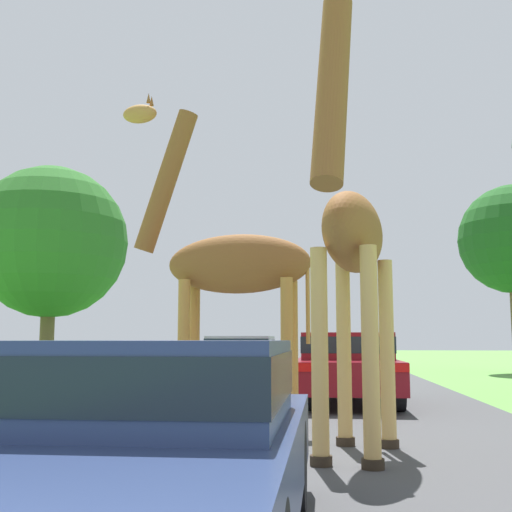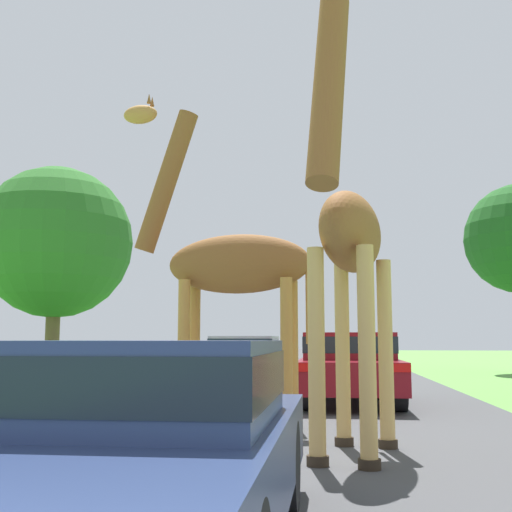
% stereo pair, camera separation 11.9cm
% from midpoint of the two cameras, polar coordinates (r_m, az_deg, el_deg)
% --- Properties ---
extents(road, '(7.76, 120.00, 0.00)m').
position_cam_midpoint_polar(road, '(29.14, 5.43, -9.92)').
color(road, '#424244').
rests_on(road, ground).
extents(giraffe_near_road, '(3.01, 0.88, 5.14)m').
position_cam_midpoint_polar(giraffe_near_road, '(9.58, -2.26, -0.79)').
color(giraffe_near_road, '#B77F3D').
rests_on(giraffe_near_road, ground).
extents(giraffe_companion, '(1.03, 2.78, 5.28)m').
position_cam_midpoint_polar(giraffe_companion, '(7.24, 8.65, 2.18)').
color(giraffe_companion, tan).
rests_on(giraffe_companion, ground).
extents(car_lead_maroon, '(1.84, 4.02, 1.27)m').
position_cam_midpoint_polar(car_lead_maroon, '(3.96, -10.31, -15.80)').
color(car_lead_maroon, navy).
rests_on(car_lead_maroon, ground).
extents(car_queue_right, '(1.84, 4.71, 1.37)m').
position_cam_midpoint_polar(car_queue_right, '(17.61, -0.79, -9.21)').
color(car_queue_right, gray).
rests_on(car_queue_right, ground).
extents(car_queue_left, '(1.95, 4.05, 1.41)m').
position_cam_midpoint_polar(car_queue_left, '(13.11, 8.54, -9.62)').
color(car_queue_left, maroon).
rests_on(car_queue_left, ground).
extents(tree_centre_back, '(5.16, 5.16, 7.16)m').
position_cam_midpoint_polar(tree_centre_back, '(22.89, -17.20, 1.15)').
color(tree_centre_back, brown).
rests_on(tree_centre_back, ground).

